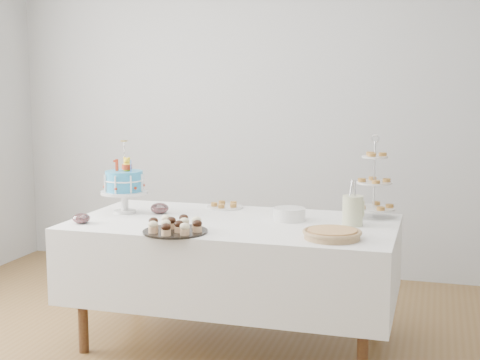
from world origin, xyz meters
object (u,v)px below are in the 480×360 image
(table, at_px, (234,258))
(pie, at_px, (332,234))
(plate_stack, at_px, (289,214))
(tiered_stand, at_px, (374,183))
(cupcake_tray, at_px, (175,225))
(pastry_plate, at_px, (225,206))
(utensil_pitcher, at_px, (353,209))
(jam_bowl_b, at_px, (160,208))
(jam_bowl_a, at_px, (81,219))
(birthday_cake, at_px, (124,194))

(table, relative_size, pie, 6.10)
(pie, relative_size, plate_stack, 1.62)
(tiered_stand, distance_m, plate_stack, 0.56)
(tiered_stand, bearing_deg, pie, -103.23)
(cupcake_tray, bearing_deg, pie, 6.30)
(pastry_plate, bearing_deg, utensil_pitcher, -19.74)
(tiered_stand, height_order, pastry_plate, tiered_stand)
(pie, relative_size, jam_bowl_b, 2.72)
(utensil_pitcher, bearing_deg, jam_bowl_a, -163.22)
(birthday_cake, distance_m, pie, 1.42)
(table, distance_m, pastry_plate, 0.50)
(pie, xyz_separation_m, jam_bowl_b, (-1.16, 0.39, 0.00))
(cupcake_tray, distance_m, pastry_plate, 0.79)
(pastry_plate, xyz_separation_m, jam_bowl_a, (-0.66, -0.72, 0.01))
(pastry_plate, relative_size, jam_bowl_b, 2.08)
(jam_bowl_a, distance_m, utensil_pitcher, 1.59)
(table, height_order, pastry_plate, pastry_plate)
(birthday_cake, xyz_separation_m, tiered_stand, (1.53, 0.31, 0.09))
(table, bearing_deg, jam_bowl_a, -159.41)
(pie, bearing_deg, table, 155.30)
(plate_stack, bearing_deg, utensil_pitcher, -5.41)
(table, relative_size, jam_bowl_a, 18.66)
(table, xyz_separation_m, pie, (0.64, -0.29, 0.26))
(jam_bowl_a, xyz_separation_m, jam_bowl_b, (0.32, 0.41, 0.00))
(tiered_stand, relative_size, jam_bowl_b, 4.39)
(birthday_cake, height_order, plate_stack, birthday_cake)
(tiered_stand, bearing_deg, pastry_plate, 177.65)
(table, relative_size, plate_stack, 9.90)
(table, xyz_separation_m, utensil_pitcher, (0.70, 0.08, 0.32))
(birthday_cake, relative_size, jam_bowl_a, 4.47)
(jam_bowl_b, bearing_deg, pie, -18.65)
(cupcake_tray, relative_size, pie, 1.14)
(cupcake_tray, bearing_deg, pastry_plate, 87.50)
(tiered_stand, distance_m, jam_bowl_a, 1.77)
(birthday_cake, relative_size, pastry_plate, 1.91)
(tiered_stand, bearing_deg, jam_bowl_a, -157.48)
(table, xyz_separation_m, tiered_stand, (0.79, 0.36, 0.44))
(birthday_cake, distance_m, tiered_stand, 1.56)
(table, height_order, cupcake_tray, cupcake_tray)
(tiered_stand, relative_size, plate_stack, 2.63)
(table, distance_m, plate_stack, 0.43)
(pie, relative_size, pastry_plate, 1.31)
(cupcake_tray, height_order, pie, cupcake_tray)
(pie, height_order, utensil_pitcher, utensil_pitcher)
(tiered_stand, xyz_separation_m, plate_stack, (-0.47, -0.24, -0.17))
(cupcake_tray, xyz_separation_m, plate_stack, (0.53, 0.51, -0.00))
(table, bearing_deg, pie, -24.70)
(jam_bowl_a, relative_size, utensil_pitcher, 0.39)
(cupcake_tray, xyz_separation_m, utensil_pitcher, (0.92, 0.47, 0.05))
(table, height_order, birthday_cake, birthday_cake)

